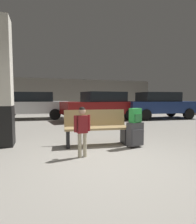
{
  "coord_description": "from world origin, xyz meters",
  "views": [
    {
      "loc": [
        -1.23,
        -2.96,
        1.2
      ],
      "look_at": [
        0.14,
        1.3,
        0.85
      ],
      "focal_mm": 29.49,
      "sensor_mm": 36.0,
      "label": 1
    }
  ],
  "objects_px": {
    "suitcase": "(135,134)",
    "parked_car_near": "(102,105)",
    "parked_car_side": "(159,105)",
    "parked_car_far": "(32,105)",
    "backpack_bright": "(135,116)",
    "bench": "(96,127)",
    "child": "(82,126)"
  },
  "relations": [
    {
      "from": "bench",
      "to": "child",
      "type": "xyz_separation_m",
      "value": [
        -0.56,
        -0.86,
        0.19
      ]
    },
    {
      "from": "parked_car_near",
      "to": "suitcase",
      "type": "bearing_deg",
      "value": -100.59
    },
    {
      "from": "suitcase",
      "to": "backpack_bright",
      "type": "height_order",
      "value": "backpack_bright"
    },
    {
      "from": "bench",
      "to": "parked_car_far",
      "type": "relative_size",
      "value": 0.39
    },
    {
      "from": "parked_car_far",
      "to": "bench",
      "type": "bearing_deg",
      "value": -75.38
    },
    {
      "from": "suitcase",
      "to": "parked_car_near",
      "type": "distance_m",
      "value": 5.57
    },
    {
      "from": "suitcase",
      "to": "parked_car_side",
      "type": "distance_m",
      "value": 6.81
    },
    {
      "from": "suitcase",
      "to": "parked_car_near",
      "type": "xyz_separation_m",
      "value": [
        1.02,
        5.45,
        0.48
      ]
    },
    {
      "from": "bench",
      "to": "parked_car_far",
      "type": "distance_m",
      "value": 6.87
    },
    {
      "from": "child",
      "to": "parked_car_far",
      "type": "xyz_separation_m",
      "value": [
        -1.17,
        7.5,
        0.18
      ]
    },
    {
      "from": "suitcase",
      "to": "parked_car_far",
      "type": "relative_size",
      "value": 0.14
    },
    {
      "from": "bench",
      "to": "backpack_bright",
      "type": "height_order",
      "value": "backpack_bright"
    },
    {
      "from": "suitcase",
      "to": "parked_car_far",
      "type": "bearing_deg",
      "value": 109.67
    },
    {
      "from": "child",
      "to": "backpack_bright",
      "type": "bearing_deg",
      "value": 13.91
    },
    {
      "from": "child",
      "to": "parked_car_side",
      "type": "relative_size",
      "value": 0.24
    },
    {
      "from": "bench",
      "to": "parked_car_side",
      "type": "bearing_deg",
      "value": 41.18
    },
    {
      "from": "bench",
      "to": "suitcase",
      "type": "relative_size",
      "value": 2.73
    },
    {
      "from": "backpack_bright",
      "to": "child",
      "type": "relative_size",
      "value": 0.33
    },
    {
      "from": "child",
      "to": "parked_car_near",
      "type": "distance_m",
      "value": 6.28
    },
    {
      "from": "backpack_bright",
      "to": "parked_car_far",
      "type": "height_order",
      "value": "parked_car_far"
    },
    {
      "from": "backpack_bright",
      "to": "parked_car_near",
      "type": "distance_m",
      "value": 5.54
    },
    {
      "from": "backpack_bright",
      "to": "parked_car_side",
      "type": "height_order",
      "value": "parked_car_side"
    },
    {
      "from": "parked_car_side",
      "to": "parked_car_near",
      "type": "relative_size",
      "value": 0.99
    },
    {
      "from": "bench",
      "to": "parked_car_near",
      "type": "distance_m",
      "value": 5.28
    },
    {
      "from": "child",
      "to": "parked_car_far",
      "type": "bearing_deg",
      "value": 98.84
    },
    {
      "from": "parked_car_side",
      "to": "parked_car_far",
      "type": "xyz_separation_m",
      "value": [
        -7.0,
        2.03,
        0.0
      ]
    },
    {
      "from": "bench",
      "to": "suitcase",
      "type": "bearing_deg",
      "value": -32.16
    },
    {
      "from": "parked_car_side",
      "to": "suitcase",
      "type": "bearing_deg",
      "value": -130.9
    },
    {
      "from": "suitcase",
      "to": "parked_car_near",
      "type": "height_order",
      "value": "parked_car_near"
    },
    {
      "from": "bench",
      "to": "child",
      "type": "height_order",
      "value": "child"
    },
    {
      "from": "parked_car_far",
      "to": "parked_car_side",
      "type": "bearing_deg",
      "value": -16.14
    },
    {
      "from": "backpack_bright",
      "to": "parked_car_near",
      "type": "bearing_deg",
      "value": 79.42
    }
  ]
}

